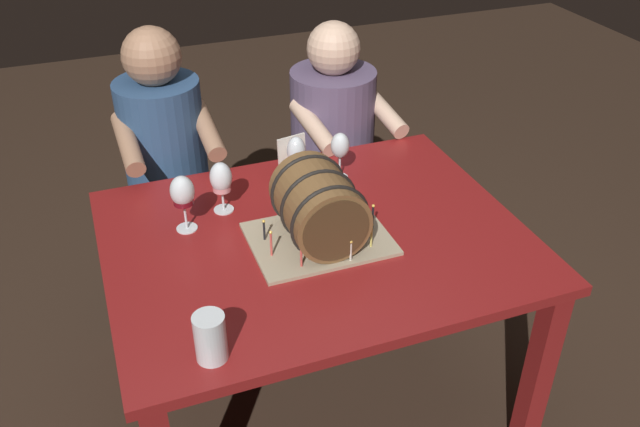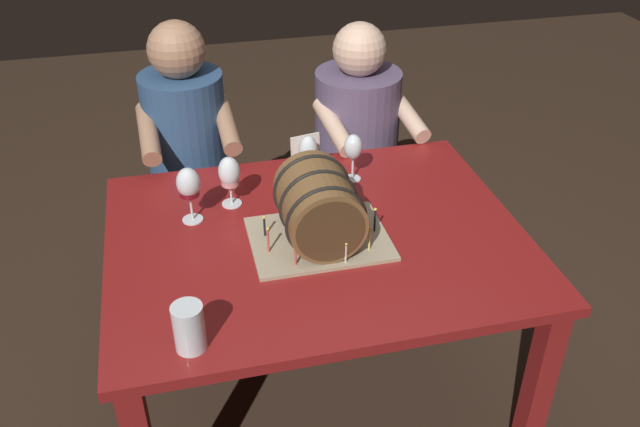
% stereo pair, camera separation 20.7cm
% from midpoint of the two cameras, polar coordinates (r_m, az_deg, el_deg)
% --- Properties ---
extents(ground_plane, '(8.00, 8.00, 0.00)m').
position_cam_midpoint_polar(ground_plane, '(2.64, -2.64, -15.00)').
color(ground_plane, '#332319').
extents(dining_table, '(1.32, 1.04, 0.73)m').
position_cam_midpoint_polar(dining_table, '(2.21, -3.05, -4.01)').
color(dining_table, maroon).
rests_on(dining_table, ground).
extents(barrel_cake, '(0.43, 0.33, 0.25)m').
position_cam_midpoint_polar(barrel_cake, '(2.06, -2.88, 0.34)').
color(barrel_cake, tan).
rests_on(barrel_cake, dining_table).
extents(wine_glass_red, '(0.08, 0.08, 0.19)m').
position_cam_midpoint_polar(wine_glass_red, '(2.17, -14.25, 1.56)').
color(wine_glass_red, white).
rests_on(wine_glass_red, dining_table).
extents(wine_glass_rose, '(0.07, 0.07, 0.18)m').
position_cam_midpoint_polar(wine_glass_rose, '(2.24, -10.99, 2.74)').
color(wine_glass_rose, white).
rests_on(wine_glass_rose, dining_table).
extents(wine_glass_empty, '(0.07, 0.07, 0.18)m').
position_cam_midpoint_polar(wine_glass_empty, '(2.39, -0.77, 5.59)').
color(wine_glass_empty, white).
rests_on(wine_glass_empty, dining_table).
extents(wine_glass_amber, '(0.07, 0.07, 0.19)m').
position_cam_midpoint_polar(wine_glass_amber, '(2.35, -4.54, 4.97)').
color(wine_glass_amber, white).
rests_on(wine_glass_amber, dining_table).
extents(beer_pint, '(0.08, 0.08, 0.13)m').
position_cam_midpoint_polar(beer_pint, '(1.73, -12.69, -10.48)').
color(beer_pint, white).
rests_on(beer_pint, dining_table).
extents(menu_card, '(0.11, 0.04, 0.16)m').
position_cam_midpoint_polar(menu_card, '(2.43, -4.83, 4.73)').
color(menu_card, silver).
rests_on(menu_card, dining_table).
extents(person_seated_left, '(0.37, 0.46, 1.21)m').
position_cam_midpoint_polar(person_seated_left, '(2.82, -14.63, 2.15)').
color(person_seated_left, '#1B2D46').
rests_on(person_seated_left, ground).
extents(person_seated_right, '(0.43, 0.51, 1.16)m').
position_cam_midpoint_polar(person_seated_right, '(2.95, -0.94, 4.46)').
color(person_seated_right, '#372D40').
rests_on(person_seated_right, ground).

